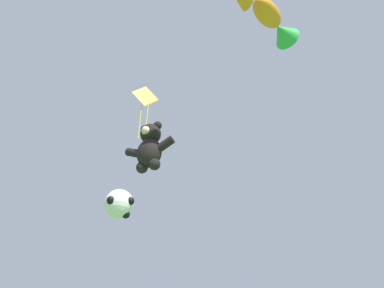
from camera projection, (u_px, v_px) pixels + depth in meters
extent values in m
ellipsoid|color=black|center=(149.00, 153.00, 11.09)|extent=(0.77, 0.66, 0.94)
sphere|color=black|center=(151.00, 134.00, 11.49)|extent=(0.65, 0.65, 0.65)
sphere|color=beige|center=(146.00, 131.00, 11.25)|extent=(0.27, 0.27, 0.27)
sphere|color=black|center=(145.00, 129.00, 11.71)|extent=(0.26, 0.26, 0.26)
cylinder|color=black|center=(134.00, 153.00, 11.39)|extent=(0.56, 0.25, 0.44)
sphere|color=black|center=(142.00, 168.00, 10.92)|extent=(0.35, 0.35, 0.35)
sphere|color=black|center=(158.00, 126.00, 11.54)|extent=(0.26, 0.26, 0.26)
cylinder|color=black|center=(166.00, 144.00, 10.98)|extent=(0.56, 0.25, 0.44)
sphere|color=black|center=(154.00, 164.00, 10.76)|extent=(0.35, 0.35, 0.35)
sphere|color=white|center=(119.00, 204.00, 10.31)|extent=(0.81, 0.81, 0.81)
sphere|color=black|center=(130.00, 201.00, 10.17)|extent=(0.23, 0.23, 0.23)
sphere|color=black|center=(123.00, 199.00, 10.67)|extent=(0.23, 0.23, 0.23)
sphere|color=black|center=(111.00, 200.00, 10.00)|extent=(0.23, 0.23, 0.23)
sphere|color=black|center=(126.00, 214.00, 10.17)|extent=(0.23, 0.23, 0.23)
ellipsoid|color=orange|center=(267.00, 13.00, 12.23)|extent=(1.02, 1.45, 0.61)
cone|color=green|center=(283.00, 33.00, 12.87)|extent=(1.05, 0.92, 0.90)
sphere|color=black|center=(260.00, 2.00, 12.05)|extent=(0.16, 0.16, 0.16)
cube|color=orange|center=(145.00, 96.00, 16.14)|extent=(0.80, 0.95, 1.22)
cylinder|color=yellow|center=(140.00, 121.00, 15.48)|extent=(0.03, 0.05, 1.81)
cylinder|color=yellow|center=(147.00, 122.00, 15.30)|extent=(0.03, 0.08, 2.09)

